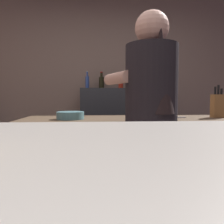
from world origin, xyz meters
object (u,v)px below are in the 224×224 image
Objects in this scene: knife_block at (218,105)px; chefs_knife at (172,117)px; bottle_hot_sauce at (121,83)px; bottle_vinegar at (102,82)px; bottle_soy at (87,82)px; mixing_bowl at (70,115)px; bartender at (151,119)px.

knife_block is 1.17× the size of chefs_knife.
bottle_hot_sauce reaches higher than chefs_knife.
bottle_vinegar is (-0.28, 0.05, 0.01)m from bottle_hot_sauce.
bottle_soy is at bearing 111.14° from chefs_knife.
chefs_knife is (-0.41, -0.02, -0.10)m from knife_block.
mixing_bowl is 0.85m from chefs_knife.
bartender is at bearing -32.30° from mixing_bowl.
knife_block is (0.69, 0.43, 0.07)m from bartender.
knife_block is 1.15× the size of bottle_soy.
bottle_soy is (-1.19, 1.37, 0.29)m from knife_block.
bottle_soy is at bearing -3.67° from bartender.
knife_block is at bearing -49.02° from bottle_soy.
knife_block reaches higher than mixing_bowl.
mixing_bowl is 1.48m from bottle_soy.
bartender is 7.63× the size of bottle_hot_sauce.
bottle_hot_sauce is at bearing 0.39° from bottle_soy.
chefs_knife is 1.10× the size of bottle_hot_sauce.
mixing_bowl is at bearing -177.03° from knife_block.
chefs_knife is at bearing -60.76° from bottle_soy.
bartender is 6.94× the size of chefs_knife.
bottle_hot_sauce is (-0.29, 1.39, 0.38)m from chefs_knife.
mixing_bowl is 1.58m from bottle_hot_sauce.
mixing_bowl is (-1.26, -0.07, -0.08)m from knife_block.
bottle_soy reaches higher than bottle_hot_sauce.
knife_block is at bearing -77.32° from bartender.
knife_block is 1.28× the size of mixing_bowl.
bottle_hot_sauce is at bearing -10.21° from bottle_vinegar.
bottle_vinegar reaches higher than bottle_hot_sauce.
chefs_knife is 1.47m from bottle_hot_sauce.
knife_block is at bearing -55.32° from bottle_vinegar.
knife_block is 1.26m from mixing_bowl.
bottle_hot_sauce is at bearing -18.69° from bartender.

